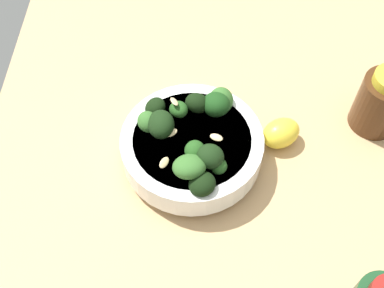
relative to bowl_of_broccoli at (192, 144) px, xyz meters
The scene contains 4 objects.
ground_plane 7.50cm from the bowl_of_broccoli, 149.02° to the left, with size 69.16×69.16×3.62cm, color tan.
bowl_of_broccoli is the anchor object (origin of this frame).
lemon_wedge 13.86cm from the bowl_of_broccoli, 104.14° to the left, with size 6.05×4.52×4.37cm, color yellow.
bottle_tall 29.39cm from the bowl_of_broccoli, 104.53° to the left, with size 7.51×7.51×10.57cm.
Camera 1 is at (42.72, -1.95, 59.48)cm, focal length 44.07 mm.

